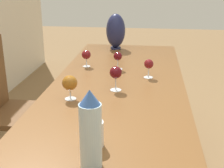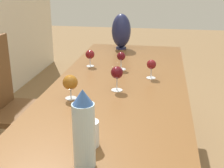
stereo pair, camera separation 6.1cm
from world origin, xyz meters
name	(u,v)px [view 1 (the left image)]	position (x,y,z in m)	size (l,w,h in m)	color
dining_table	(106,132)	(0.00, 0.00, 0.69)	(3.17, 0.82, 0.76)	brown
water_bottle	(90,131)	(-0.37, 0.00, 0.90)	(0.08, 0.08, 0.29)	silver
water_tumbler	(94,134)	(-0.23, 0.01, 0.81)	(0.08, 0.08, 0.10)	silver
vase	(116,31)	(1.43, 0.12, 0.92)	(0.17, 0.17, 0.31)	#1E234C
wine_glass_0	(118,57)	(0.80, 0.03, 0.85)	(0.07, 0.07, 0.13)	silver
wine_glass_1	(70,83)	(0.23, 0.23, 0.85)	(0.08, 0.08, 0.13)	silver
wine_glass_2	(86,55)	(0.85, 0.27, 0.84)	(0.07, 0.07, 0.12)	silver
wine_glass_4	(116,73)	(0.39, 0.00, 0.86)	(0.07, 0.07, 0.14)	silver
wine_glass_6	(149,65)	(0.65, -0.19, 0.84)	(0.06, 0.06, 0.12)	silver
chair_far	(11,104)	(0.65, 0.79, 0.51)	(0.44, 0.44, 0.98)	brown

